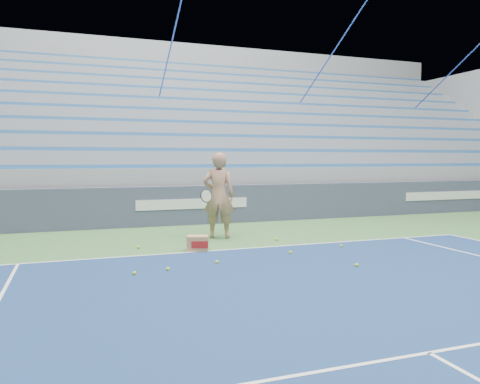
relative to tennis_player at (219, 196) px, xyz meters
name	(u,v)px	position (x,y,z in m)	size (l,w,h in m)	color
sponsor_barrier	(192,205)	(-0.03, 2.53, -0.46)	(30.00, 0.32, 1.10)	#3D445D
bleachers	(157,147)	(-0.03, 8.24, 1.35)	(31.00, 9.15, 7.30)	#92969A
tennis_player	(219,196)	(0.00, 0.00, 0.00)	(1.04, 0.98, 2.01)	tan
ball_box	(198,243)	(-0.86, -1.35, -0.85)	(0.50, 0.44, 0.31)	#AC8253
tennis_ball_0	(134,273)	(-2.31, -2.94, -0.97)	(0.07, 0.07, 0.07)	#BBE32E
tennis_ball_1	(217,262)	(-0.83, -2.60, -0.97)	(0.07, 0.07, 0.07)	#BBE32E
tennis_ball_2	(138,247)	(-1.96, -0.69, -0.97)	(0.07, 0.07, 0.07)	#BBE32E
tennis_ball_3	(277,239)	(1.16, -0.75, -0.97)	(0.07, 0.07, 0.07)	#BBE32E
tennis_ball_4	(168,269)	(-1.74, -2.82, -0.97)	(0.07, 0.07, 0.07)	#BBE32E
tennis_ball_5	(357,265)	(1.37, -3.64, -0.97)	(0.07, 0.07, 0.07)	#BBE32E
tennis_ball_6	(341,246)	(2.09, -1.98, -0.97)	(0.07, 0.07, 0.07)	#BBE32E
tennis_ball_7	(290,253)	(0.77, -2.26, -0.97)	(0.07, 0.07, 0.07)	#BBE32E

